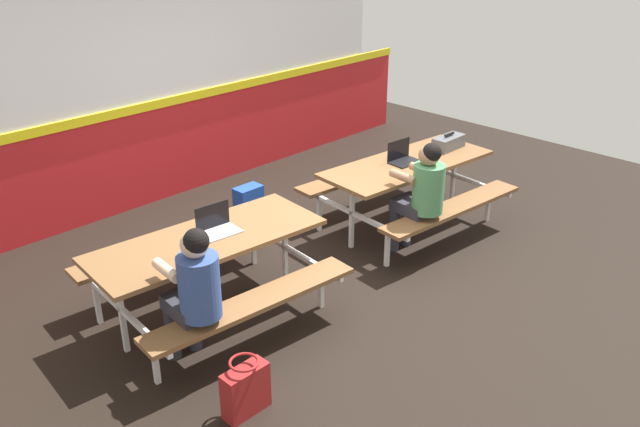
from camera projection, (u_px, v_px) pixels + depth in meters
The scene contains 11 objects.
ground_plane at pixel (337, 274), 6.37m from camera, with size 10.00×10.00×0.02m, color black.
accent_backdrop at pixel (163, 93), 7.57m from camera, with size 8.00×0.14×2.60m.
picnic_table_left at pixel (208, 256), 5.48m from camera, with size 2.00×1.71×0.74m.
picnic_table_right at pixel (407, 176), 7.05m from camera, with size 2.00×1.71×0.74m.
student_nearer at pixel (194, 287), 4.78m from camera, with size 0.39×0.53×1.21m.
student_further at pixel (422, 190), 6.38m from camera, with size 0.39×0.53×1.21m.
laptop_silver at pixel (217, 227), 5.49m from camera, with size 0.34×0.25×0.22m.
laptop_dark at pixel (403, 158), 6.97m from camera, with size 0.34×0.25×0.22m.
toolbox_grey at pixel (449, 142), 7.33m from camera, with size 0.40×0.18×0.18m.
backpack_dark at pixel (248, 206), 7.24m from camera, with size 0.30×0.22×0.44m.
tote_bag_bright at pixel (246, 389), 4.55m from camera, with size 0.34×0.21×0.43m.
Camera 1 is at (-4.05, -3.75, 3.21)m, focal length 37.42 mm.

